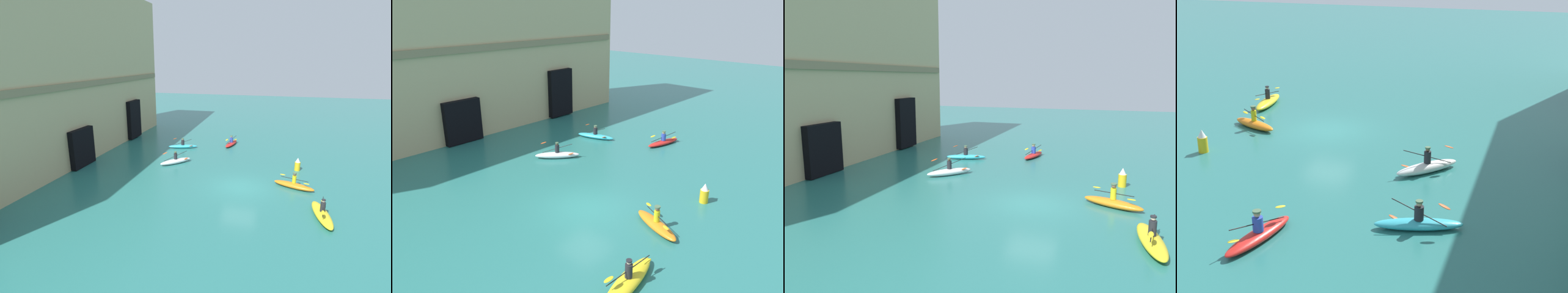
{
  "view_description": "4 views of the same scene",
  "coord_description": "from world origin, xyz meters",
  "views": [
    {
      "loc": [
        -20.86,
        -2.11,
        9.07
      ],
      "look_at": [
        2.49,
        4.01,
        2.14
      ],
      "focal_mm": 28.0,
      "sensor_mm": 36.0,
      "label": 1
    },
    {
      "loc": [
        -12.9,
        -12.0,
        9.94
      ],
      "look_at": [
        4.25,
        3.71,
        1.37
      ],
      "focal_mm": 35.0,
      "sensor_mm": 36.0,
      "label": 2
    },
    {
      "loc": [
        -18.03,
        -3.7,
        6.22
      ],
      "look_at": [
        5.33,
        4.64,
        1.73
      ],
      "focal_mm": 35.0,
      "sensor_mm": 36.0,
      "label": 3
    },
    {
      "loc": [
        24.95,
        10.74,
        9.12
      ],
      "look_at": [
        4.83,
        4.09,
        1.26
      ],
      "focal_mm": 50.0,
      "sensor_mm": 36.0,
      "label": 4
    }
  ],
  "objects": [
    {
      "name": "ground_plane",
      "position": [
        0.0,
        0.0,
        0.0
      ],
      "size": [
        120.0,
        120.0,
        0.0
      ],
      "primitive_type": "plane",
      "color": "#28706B"
    },
    {
      "name": "cliff_bluff",
      "position": [
        0.46,
        17.61,
        7.94
      ],
      "size": [
        37.16,
        7.54,
        15.96
      ],
      "color": "tan",
      "rests_on": "ground"
    },
    {
      "name": "kayak_white",
      "position": [
        3.85,
        6.23,
        0.25
      ],
      "size": [
        2.72,
        2.55,
        1.16
      ],
      "rotation": [
        0.0,
        0.0,
        5.55
      ],
      "color": "white",
      "rests_on": "ground"
    },
    {
      "name": "kayak_cyan",
      "position": [
        8.81,
        7.07,
        0.22
      ],
      "size": [
        1.57,
        3.12,
        1.08
      ],
      "rotation": [
        0.0,
        0.0,
        5.02
      ],
      "color": "#33B2C6",
      "rests_on": "ground"
    },
    {
      "name": "kayak_yellow",
      "position": [
        -3.27,
        -5.24,
        0.24
      ],
      "size": [
        3.54,
        1.31,
        1.19
      ],
      "rotation": [
        0.0,
        0.0,
        3.29
      ],
      "color": "yellow",
      "rests_on": "ground"
    },
    {
      "name": "kayak_orange",
      "position": [
        0.84,
        -3.82,
        0.25
      ],
      "size": [
        1.79,
        3.01,
        1.2
      ],
      "rotation": [
        0.0,
        0.0,
        1.17
      ],
      "color": "orange",
      "rests_on": "ground"
    },
    {
      "name": "kayak_red",
      "position": [
        11.19,
        2.26,
        0.23
      ],
      "size": [
        3.15,
        1.27,
        1.08
      ],
      "rotation": [
        0.0,
        0.0,
        2.94
      ],
      "color": "red",
      "rests_on": "ground"
    },
    {
      "name": "marker_buoy",
      "position": [
        4.78,
        -4.28,
        0.52
      ],
      "size": [
        0.46,
        0.46,
        1.11
      ],
      "color": "yellow",
      "rests_on": "ground"
    }
  ]
}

